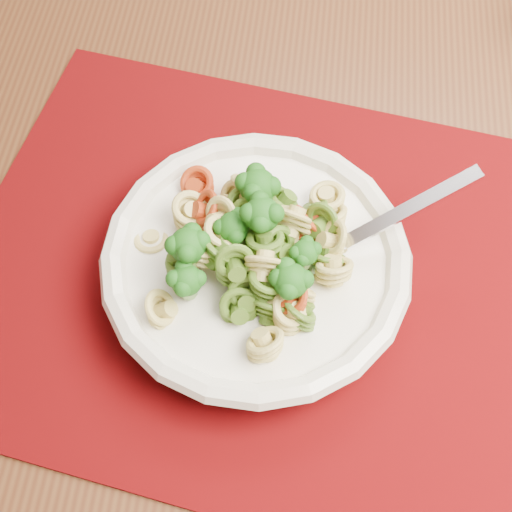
{
  "coord_description": "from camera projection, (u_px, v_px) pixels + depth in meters",
  "views": [
    {
      "loc": [
        -0.51,
        -0.35,
        1.26
      ],
      "look_at": [
        -0.51,
        -0.09,
        0.79
      ],
      "focal_mm": 50.0,
      "sensor_mm": 36.0,
      "label": 1
    }
  ],
  "objects": [
    {
      "name": "pasta_broccoli_heap",
      "position": [
        256.0,
        252.0,
        0.53
      ],
      "size": [
        0.2,
        0.2,
        0.06
      ],
      "primitive_type": null,
      "color": "#D4C268",
      "rests_on": "pasta_bowl"
    },
    {
      "name": "fork",
      "position": [
        314.0,
        259.0,
        0.53
      ],
      "size": [
        0.18,
        0.09,
        0.08
      ],
      "primitive_type": null,
      "rotation": [
        0.0,
        -0.35,
        0.36
      ],
      "color": "silver",
      "rests_on": "pasta_bowl"
    },
    {
      "name": "pasta_bowl",
      "position": [
        256.0,
        264.0,
        0.54
      ],
      "size": [
        0.24,
        0.24,
        0.05
      ],
      "color": "white",
      "rests_on": "placemat"
    },
    {
      "name": "placemat",
      "position": [
        268.0,
        273.0,
        0.57
      ],
      "size": [
        0.58,
        0.5,
        0.0
      ],
      "primitive_type": "cube",
      "rotation": [
        0.0,
        0.0,
        -0.29
      ],
      "color": "#4D0303",
      "rests_on": "dining_table"
    },
    {
      "name": "dining_table",
      "position": [
        228.0,
        188.0,
        0.74
      ],
      "size": [
        1.5,
        1.07,
        0.75
      ],
      "rotation": [
        0.0,
        0.0,
        -0.12
      ],
      "color": "#4F2D16",
      "rests_on": "ground"
    }
  ]
}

